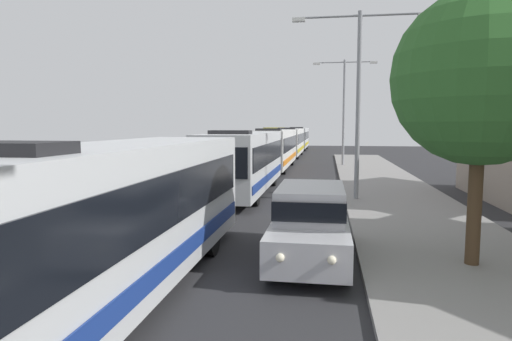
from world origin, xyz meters
The scene contains 10 objects.
bus_lead centered at (-1.30, 12.88, 1.69)m, with size 2.58×10.58×3.21m.
bus_second_in_line centered at (-1.30, 26.33, 1.69)m, with size 2.58×10.83×3.21m.
bus_middle centered at (-1.30, 38.98, 1.69)m, with size 2.58×12.14×3.21m.
bus_fourth_in_line centered at (-1.30, 52.88, 1.69)m, with size 2.58×12.07×3.21m.
bus_rear centered at (-1.30, 66.88, 1.69)m, with size 2.58×10.47×3.21m.
white_suv centered at (2.40, 15.74, 1.03)m, with size 1.86×4.84×1.90m.
box_truck_oncoming centered at (-4.60, 65.56, 1.71)m, with size 2.35×8.04×3.15m.
streetlamp_mid centered at (4.10, 24.70, 5.16)m, with size 5.85×0.28×8.17m.
streetlamp_far centered at (4.10, 41.93, 5.35)m, with size 5.16×0.28×8.62m.
roadside_tree centered at (6.21, 15.64, 4.48)m, with size 4.02×4.02×6.36m.
Camera 1 is at (2.78, 4.89, 3.41)m, focal length 30.64 mm.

